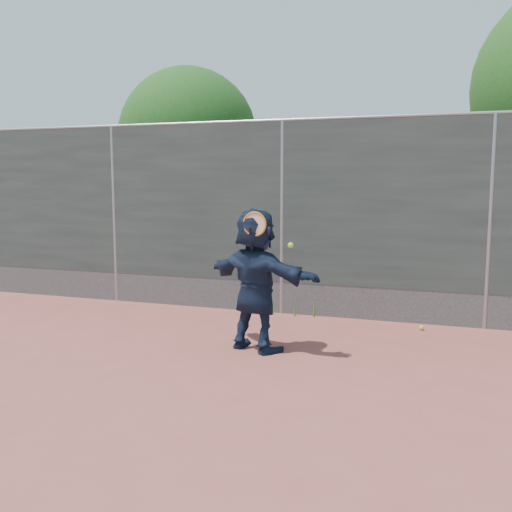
% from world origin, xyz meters
% --- Properties ---
extents(ground, '(80.00, 80.00, 0.00)m').
position_xyz_m(ground, '(0.00, 0.00, 0.00)').
color(ground, '#9E4C42').
rests_on(ground, ground).
extents(player, '(1.71, 1.07, 1.76)m').
position_xyz_m(player, '(0.25, 1.50, 0.88)').
color(player, '#15213A').
rests_on(player, ground).
extents(ball_ground, '(0.07, 0.07, 0.07)m').
position_xyz_m(ball_ground, '(2.16, 3.13, 0.03)').
color(ball_ground, '#A6D830').
rests_on(ball_ground, ground).
extents(fence, '(20.00, 0.06, 3.03)m').
position_xyz_m(fence, '(-0.00, 3.50, 1.58)').
color(fence, '#38423D').
rests_on(fence, ground).
extents(swing_action, '(0.60, 0.14, 0.51)m').
position_xyz_m(swing_action, '(0.34, 1.31, 1.54)').
color(swing_action, orange).
rests_on(swing_action, ground).
extents(tree_left, '(3.15, 3.00, 4.53)m').
position_xyz_m(tree_left, '(-2.85, 6.55, 2.94)').
color(tree_left, '#382314').
rests_on(tree_left, ground).
extents(weed_clump, '(0.68, 0.07, 0.30)m').
position_xyz_m(weed_clump, '(0.29, 3.38, 0.13)').
color(weed_clump, '#387226').
rests_on(weed_clump, ground).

